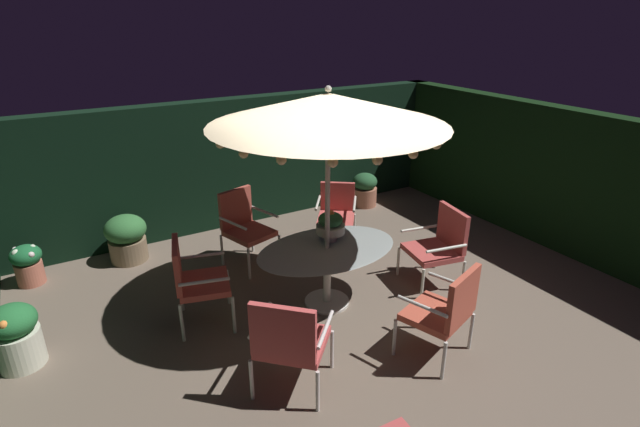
{
  "coord_description": "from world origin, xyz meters",
  "views": [
    {
      "loc": [
        -2.73,
        -4.1,
        3.29
      ],
      "look_at": [
        -0.09,
        0.37,
        1.12
      ],
      "focal_mm": 27.32,
      "sensor_mm": 36.0,
      "label": 1
    }
  ],
  "objects": [
    {
      "name": "patio_chair_southeast",
      "position": [
        1.42,
        -0.09,
        0.56
      ],
      "size": [
        0.73,
        0.76,
        1.0
      ],
      "color": "beige",
      "rests_on": "ground_plane"
    },
    {
      "name": "potted_plant_right_near",
      "position": [
        -1.93,
        2.57,
        0.35
      ],
      "size": [
        0.56,
        0.56,
        0.68
      ],
      "color": "#7C654A",
      "rests_on": "ground_plane"
    },
    {
      "name": "ground_plane",
      "position": [
        0.0,
        0.0,
        -0.01
      ],
      "size": [
        7.65,
        6.51,
        0.02
      ],
      "primitive_type": "cube",
      "color": "brown"
    },
    {
      "name": "hedge_backdrop_right",
      "position": [
        3.67,
        0.0,
        1.02
      ],
      "size": [
        0.3,
        6.51,
        2.04
      ],
      "primitive_type": "cube",
      "color": "black",
      "rests_on": "ground_plane"
    },
    {
      "name": "patio_chair_south",
      "position": [
        0.81,
        1.42,
        0.57
      ],
      "size": [
        0.81,
        0.83,
        0.96
      ],
      "color": "beige",
      "rests_on": "ground_plane"
    },
    {
      "name": "potted_plant_left_near",
      "position": [
        -3.3,
        0.8,
        0.35
      ],
      "size": [
        0.45,
        0.45,
        0.67
      ],
      "color": "beige",
      "rests_on": "ground_plane"
    },
    {
      "name": "hedge_backdrop_rear",
      "position": [
        0.0,
        3.11,
        1.02
      ],
      "size": [
        7.65,
        0.3,
        2.04
      ],
      "primitive_type": "cube",
      "color": "black",
      "rests_on": "ground_plane"
    },
    {
      "name": "patio_dining_table",
      "position": [
        -0.09,
        0.2,
        0.62
      ],
      "size": [
        1.72,
        1.13,
        0.75
      ],
      "color": "silver",
      "rests_on": "ground_plane"
    },
    {
      "name": "patio_chair_northeast",
      "position": [
        -1.16,
        -0.9,
        0.58
      ],
      "size": [
        0.88,
        0.88,
        1.03
      ],
      "color": "silver",
      "rests_on": "ground_plane"
    },
    {
      "name": "centerpiece_planter",
      "position": [
        0.04,
        0.35,
        0.96
      ],
      "size": [
        0.34,
        0.34,
        0.39
      ],
      "color": "beige",
      "rests_on": "patio_dining_table"
    },
    {
      "name": "patio_chair_north",
      "position": [
        -1.56,
        0.6,
        0.59
      ],
      "size": [
        0.72,
        0.76,
        1.02
      ],
      "color": "silver",
      "rests_on": "ground_plane"
    },
    {
      "name": "patio_umbrella",
      "position": [
        -0.09,
        0.2,
        2.34
      ],
      "size": [
        2.56,
        2.56,
        2.59
      ],
      "color": "beige",
      "rests_on": "ground_plane"
    },
    {
      "name": "patio_chair_east",
      "position": [
        0.41,
        -1.24,
        0.58
      ],
      "size": [
        0.78,
        0.75,
        1.02
      ],
      "color": "silver",
      "rests_on": "ground_plane"
    },
    {
      "name": "patio_chair_southwest",
      "position": [
        -0.53,
        1.67,
        0.59
      ],
      "size": [
        0.72,
        0.75,
        1.04
      ],
      "color": "beige",
      "rests_on": "ground_plane"
    },
    {
      "name": "potted_plant_back_center",
      "position": [
        -3.16,
        2.55,
        0.29
      ],
      "size": [
        0.38,
        0.38,
        0.54
      ],
      "color": "#B2614C",
      "rests_on": "ground_plane"
    },
    {
      "name": "potted_plant_front_corner",
      "position": [
        2.17,
        2.6,
        0.31
      ],
      "size": [
        0.44,
        0.44,
        0.6
      ],
      "color": "#A6654C",
      "rests_on": "ground_plane"
    }
  ]
}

